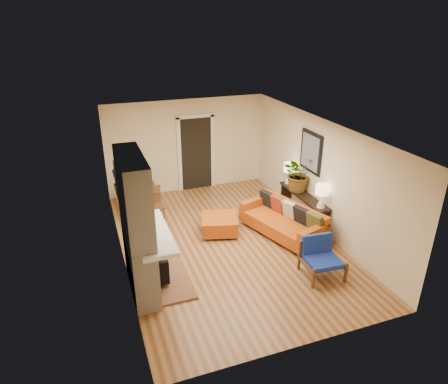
% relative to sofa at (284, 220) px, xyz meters
% --- Properties ---
extents(room_shell, '(6.50, 6.50, 6.50)m').
position_rel_sofa_xyz_m(room_shell, '(-0.77, 2.71, 0.89)').
color(room_shell, '#B87A46').
rests_on(room_shell, ground).
extents(fireplace, '(1.09, 1.68, 2.60)m').
position_rel_sofa_xyz_m(fireplace, '(-3.37, -0.92, 0.89)').
color(fireplace, white).
rests_on(fireplace, ground).
extents(sofa, '(1.44, 2.19, 0.80)m').
position_rel_sofa_xyz_m(sofa, '(0.00, 0.00, 0.00)').
color(sofa, silver).
rests_on(sofa, ground).
extents(ottoman, '(0.99, 0.99, 0.41)m').
position_rel_sofa_xyz_m(ottoman, '(-1.39, 0.55, -0.11)').
color(ottoman, silver).
rests_on(ottoman, ground).
extents(blue_chair, '(0.78, 0.76, 0.75)m').
position_rel_sofa_xyz_m(blue_chair, '(-0.07, -1.60, 0.06)').
color(blue_chair, brown).
rests_on(blue_chair, ground).
extents(dining_table, '(0.77, 1.69, 0.90)m').
position_rel_sofa_xyz_m(dining_table, '(-2.80, 2.16, 0.24)').
color(dining_table, brown).
rests_on(dining_table, ground).
extents(console_table, '(0.34, 1.85, 0.72)m').
position_rel_sofa_xyz_m(console_table, '(0.70, 0.38, 0.23)').
color(console_table, black).
rests_on(console_table, ground).
extents(lamp_near, '(0.30, 0.30, 0.54)m').
position_rel_sofa_xyz_m(lamp_near, '(0.70, -0.34, 0.71)').
color(lamp_near, white).
rests_on(lamp_near, console_table).
extents(lamp_far, '(0.30, 0.30, 0.54)m').
position_rel_sofa_xyz_m(lamp_far, '(0.70, 1.15, 0.71)').
color(lamp_far, white).
rests_on(lamp_far, console_table).
extents(houseplant, '(0.92, 0.83, 0.90)m').
position_rel_sofa_xyz_m(houseplant, '(0.69, 0.67, 0.83)').
color(houseplant, '#1E5919').
rests_on(houseplant, console_table).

